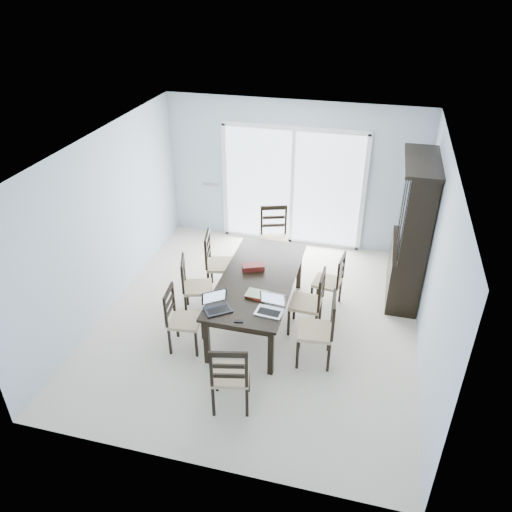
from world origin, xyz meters
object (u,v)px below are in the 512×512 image
object	(u,v)px
chair_left_near	(178,313)
chair_left_mid	(191,280)
china_hutch	(412,233)
chair_right_mid	(313,296)
laptop_dark	(218,307)
chair_right_far	(334,276)
chair_right_near	(323,323)
hot_tub	(263,193)
chair_end_far	(274,231)
laptop_silver	(269,309)
game_box	(253,267)
dining_table	(258,282)
chair_end_near	(230,371)
cell_phone	(239,321)
chair_left_far	(215,257)

from	to	relation	value
chair_left_near	chair_left_mid	bearing A→B (deg)	-178.96
china_hutch	chair_right_mid	size ratio (longest dim) A/B	1.97
laptop_dark	china_hutch	bearing A→B (deg)	5.34
chair_right_far	laptop_dark	world-z (taller)	chair_right_far
chair_right_near	hot_tub	size ratio (longest dim) A/B	0.58
chair_end_far	laptop_silver	world-z (taller)	chair_end_far
game_box	chair_right_near	bearing A→B (deg)	-35.22
dining_table	china_hutch	bearing A→B (deg)	31.71
chair_right_far	china_hutch	bearing A→B (deg)	-51.03
chair_left_mid	chair_right_near	size ratio (longest dim) A/B	0.92
chair_right_near	chair_right_far	world-z (taller)	chair_right_near
chair_end_near	cell_phone	xyz separation A→B (m)	(-0.09, 0.69, 0.16)
laptop_silver	hot_tub	world-z (taller)	hot_tub
chair_right_mid	chair_left_mid	bearing A→B (deg)	91.44
chair_end_far	chair_right_far	bearing A→B (deg)	119.45
chair_end_far	chair_right_mid	bearing A→B (deg)	100.51
chair_right_far	laptop_silver	bearing A→B (deg)	161.39
laptop_dark	hot_tub	world-z (taller)	hot_tub
china_hutch	chair_left_mid	distance (m)	3.31
chair_right_near	chair_end_far	world-z (taller)	chair_end_far
china_hutch	chair_end_far	world-z (taller)	china_hutch
chair_right_near	chair_right_far	bearing A→B (deg)	-6.03
chair_right_mid	chair_right_far	size ratio (longest dim) A/B	1.08
chair_right_near	chair_right_mid	bearing A→B (deg)	14.29
china_hutch	game_box	world-z (taller)	china_hutch
laptop_dark	game_box	world-z (taller)	laptop_dark
laptop_dark	chair_left_far	bearing A→B (deg)	73.22
chair_right_mid	game_box	distance (m)	0.95
chair_end_far	chair_left_far	bearing A→B (deg)	36.89
dining_table	chair_left_far	bearing A→B (deg)	143.54
chair_right_near	laptop_silver	bearing A→B (deg)	95.53
chair_left_far	cell_phone	world-z (taller)	chair_left_far
chair_left_near	hot_tub	xyz separation A→B (m)	(0.14, 4.17, -0.05)
laptop_silver	cell_phone	world-z (taller)	laptop_silver
dining_table	laptop_dark	bearing A→B (deg)	-109.75
laptop_dark	chair_left_mid	bearing A→B (deg)	93.15
chair_left_near	laptop_dark	xyz separation A→B (m)	(0.58, -0.06, 0.25)
chair_right_mid	chair_end_far	world-z (taller)	chair_end_far
dining_table	hot_tub	world-z (taller)	hot_tub
chair_left_mid	chair_left_far	bearing A→B (deg)	148.19
chair_left_near	cell_phone	distance (m)	0.94
laptop_dark	chair_left_near	bearing A→B (deg)	137.45
chair_left_far	chair_right_mid	world-z (taller)	chair_left_far
chair_right_near	chair_right_mid	distance (m)	0.61
chair_left_near	dining_table	bearing A→B (deg)	124.91
china_hutch	chair_right_mid	bearing A→B (deg)	-134.32
chair_right_far	cell_phone	distance (m)	1.90
chair_left_mid	chair_end_far	size ratio (longest dim) A/B	0.88
cell_phone	laptop_silver	bearing A→B (deg)	28.52
laptop_dark	cell_phone	bearing A→B (deg)	-62.70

